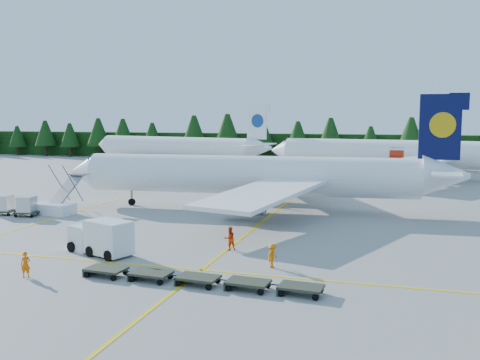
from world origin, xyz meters
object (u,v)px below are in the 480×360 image
(airliner_navy, at_px, (242,176))
(service_truck, at_px, (100,237))
(airstairs, at_px, (56,206))
(airliner_red, at_px, (394,154))

(airliner_navy, distance_m, service_truck, 21.50)
(airstairs, bearing_deg, airliner_red, 59.61)
(service_truck, bearing_deg, airliner_navy, 97.83)
(airliner_red, xyz_separation_m, service_truck, (-20.12, -56.23, -2.61))
(airliner_red, bearing_deg, airliner_navy, -105.70)
(airliner_navy, xyz_separation_m, airliner_red, (15.41, 35.39, 0.23))
(airstairs, xyz_separation_m, service_truck, (12.95, -13.02, 0.43))
(airliner_red, height_order, airstairs, airliner_red)
(airstairs, bearing_deg, service_truck, -38.12)
(airliner_navy, bearing_deg, airliner_red, 62.47)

